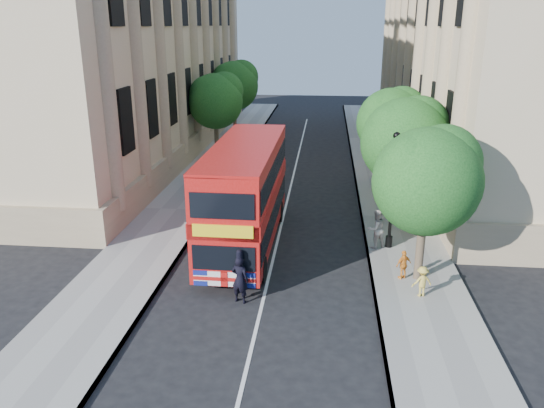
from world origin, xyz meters
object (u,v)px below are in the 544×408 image
(lamp_post, at_px, (392,196))
(police_constable, at_px, (240,280))
(box_van, at_px, (241,167))
(woman_pedestrian, at_px, (376,229))
(double_decker_bus, at_px, (245,193))

(lamp_post, bearing_deg, police_constable, -137.30)
(lamp_post, relative_size, police_constable, 2.91)
(lamp_post, bearing_deg, box_van, 134.02)
(police_constable, distance_m, woman_pedestrian, 7.39)
(lamp_post, relative_size, box_van, 1.02)
(box_van, height_order, police_constable, box_van)
(police_constable, relative_size, woman_pedestrian, 1.02)
(double_decker_bus, distance_m, box_van, 8.62)
(lamp_post, distance_m, box_van, 11.42)
(double_decker_bus, height_order, box_van, double_decker_bus)
(lamp_post, height_order, box_van, lamp_post)
(lamp_post, height_order, police_constable, lamp_post)
(lamp_post, xyz_separation_m, woman_pedestrian, (-0.60, -0.10, -1.52))
(double_decker_bus, relative_size, box_van, 1.95)
(double_decker_bus, xyz_separation_m, box_van, (-1.54, 8.41, -1.11))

